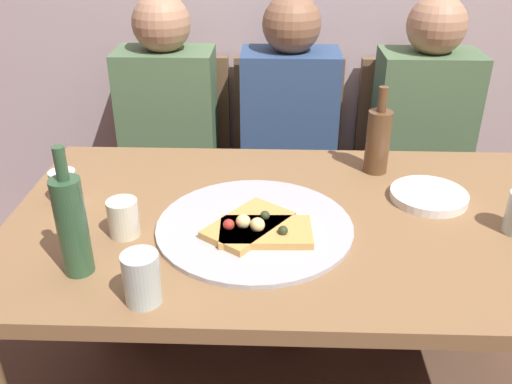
# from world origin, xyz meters

# --- Properties ---
(dining_table) EXTENTS (1.54, 0.86, 0.73)m
(dining_table) POSITION_xyz_m (0.00, 0.00, 0.65)
(dining_table) COLOR olive
(dining_table) RESTS_ON ground_plane
(pizza_tray) EXTENTS (0.49, 0.49, 0.01)m
(pizza_tray) POSITION_xyz_m (-0.13, -0.06, 0.74)
(pizza_tray) COLOR #ADADB2
(pizza_tray) RESTS_ON dining_table
(pizza_slice_last) EXTENTS (0.24, 0.25, 0.05)m
(pizza_slice_last) POSITION_xyz_m (-0.15, -0.08, 0.76)
(pizza_slice_last) COLOR tan
(pizza_slice_last) RESTS_ON pizza_tray
(pizza_slice_extra) EXTENTS (0.22, 0.14, 0.05)m
(pizza_slice_extra) POSITION_xyz_m (-0.11, -0.11, 0.76)
(pizza_slice_extra) COLOR tan
(pizza_slice_extra) RESTS_ON pizza_tray
(wine_bottle) EXTENTS (0.07, 0.07, 0.26)m
(wine_bottle) POSITION_xyz_m (0.22, 0.28, 0.83)
(wine_bottle) COLOR brown
(wine_bottle) RESTS_ON dining_table
(beer_bottle) EXTENTS (0.07, 0.07, 0.30)m
(beer_bottle) POSITION_xyz_m (-0.51, -0.25, 0.85)
(beer_bottle) COLOR #2D5133
(beer_bottle) RESTS_ON dining_table
(tumbler_near) EXTENTS (0.08, 0.08, 0.11)m
(tumbler_near) POSITION_xyz_m (-0.35, -0.35, 0.79)
(tumbler_near) COLOR #B7C6BC
(tumbler_near) RESTS_ON dining_table
(tumbler_far) EXTENTS (0.07, 0.07, 0.09)m
(tumbler_far) POSITION_xyz_m (-0.45, -0.10, 0.78)
(tumbler_far) COLOR beige
(tumbler_far) RESTS_ON dining_table
(short_glass) EXTENTS (0.07, 0.07, 0.09)m
(short_glass) POSITION_xyz_m (-0.65, 0.06, 0.78)
(short_glass) COLOR silver
(short_glass) RESTS_ON dining_table
(plate_stack) EXTENTS (0.21, 0.21, 0.02)m
(plate_stack) POSITION_xyz_m (0.33, 0.10, 0.74)
(plate_stack) COLOR white
(plate_stack) RESTS_ON dining_table
(chair_left) EXTENTS (0.44, 0.44, 0.90)m
(chair_left) POSITION_xyz_m (-0.50, 0.83, 0.51)
(chair_left) COLOR brown
(chair_left) RESTS_ON ground_plane
(chair_middle) EXTENTS (0.44, 0.44, 0.90)m
(chair_middle) POSITION_xyz_m (-0.03, 0.83, 0.51)
(chair_middle) COLOR brown
(chair_middle) RESTS_ON ground_plane
(chair_right) EXTENTS (0.44, 0.44, 0.90)m
(chair_right) POSITION_xyz_m (0.47, 0.83, 0.51)
(chair_right) COLOR brown
(chair_right) RESTS_ON ground_plane
(guest_in_sweater) EXTENTS (0.36, 0.56, 1.17)m
(guest_in_sweater) POSITION_xyz_m (-0.50, 0.68, 0.64)
(guest_in_sweater) COLOR #4C6B47
(guest_in_sweater) RESTS_ON ground_plane
(guest_in_beanie) EXTENTS (0.36, 0.56, 1.17)m
(guest_in_beanie) POSITION_xyz_m (-0.03, 0.68, 0.64)
(guest_in_beanie) COLOR navy
(guest_in_beanie) RESTS_ON ground_plane
(guest_by_wall) EXTENTS (0.36, 0.56, 1.17)m
(guest_by_wall) POSITION_xyz_m (0.47, 0.68, 0.64)
(guest_by_wall) COLOR #4C6B47
(guest_by_wall) RESTS_ON ground_plane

